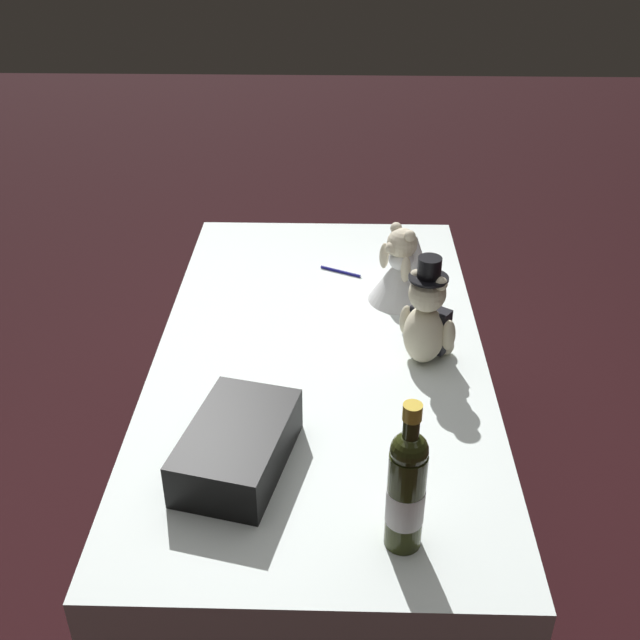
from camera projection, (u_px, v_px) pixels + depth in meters
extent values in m
plane|color=black|center=(320.00, 550.00, 2.48)|extent=(12.00, 12.00, 0.00)
cube|color=white|center=(320.00, 460.00, 2.28)|extent=(1.65, 0.88, 0.77)
ellipsoid|color=beige|center=(424.00, 334.00, 2.00)|extent=(0.12, 0.11, 0.16)
cube|color=black|center=(430.00, 328.00, 2.02)|extent=(0.10, 0.11, 0.12)
sphere|color=beige|center=(427.00, 293.00, 1.94)|extent=(0.10, 0.10, 0.10)
sphere|color=beige|center=(435.00, 289.00, 1.97)|extent=(0.04, 0.04, 0.04)
sphere|color=beige|center=(440.00, 284.00, 1.90)|extent=(0.04, 0.04, 0.04)
sphere|color=beige|center=(417.00, 276.00, 1.93)|extent=(0.04, 0.04, 0.04)
ellipsoid|color=beige|center=(448.00, 335.00, 1.97)|extent=(0.04, 0.04, 0.09)
ellipsoid|color=beige|center=(406.00, 320.00, 2.03)|extent=(0.04, 0.04, 0.09)
sphere|color=beige|center=(445.00, 345.00, 2.06)|extent=(0.05, 0.05, 0.05)
sphere|color=beige|center=(423.00, 337.00, 2.09)|extent=(0.05, 0.05, 0.05)
cylinder|color=black|center=(429.00, 278.00, 1.91)|extent=(0.10, 0.10, 0.01)
cylinder|color=black|center=(429.00, 267.00, 1.90)|extent=(0.06, 0.06, 0.05)
cone|color=white|center=(400.00, 277.00, 2.27)|extent=(0.19, 0.19, 0.15)
ellipsoid|color=white|center=(401.00, 259.00, 2.24)|extent=(0.08, 0.07, 0.07)
sphere|color=beige|center=(402.00, 243.00, 2.21)|extent=(0.09, 0.09, 0.09)
sphere|color=beige|center=(392.00, 248.00, 2.20)|extent=(0.04, 0.04, 0.04)
sphere|color=beige|center=(396.00, 228.00, 2.22)|extent=(0.03, 0.03, 0.03)
sphere|color=beige|center=(410.00, 236.00, 2.17)|extent=(0.03, 0.03, 0.03)
ellipsoid|color=beige|center=(384.00, 256.00, 2.27)|extent=(0.03, 0.03, 0.08)
ellipsoid|color=beige|center=(406.00, 269.00, 2.20)|extent=(0.03, 0.03, 0.08)
cone|color=white|center=(414.00, 262.00, 2.28)|extent=(0.20, 0.20, 0.18)
cylinder|color=#2D3313|center=(405.00, 500.00, 1.45)|extent=(0.07, 0.07, 0.22)
sphere|color=#2D3313|center=(409.00, 450.00, 1.38)|extent=(0.07, 0.07, 0.07)
cylinder|color=#2D3313|center=(411.00, 427.00, 1.36)|extent=(0.03, 0.03, 0.09)
cylinder|color=gold|center=(412.00, 412.00, 1.34)|extent=(0.04, 0.04, 0.03)
cylinder|color=white|center=(405.00, 505.00, 1.46)|extent=(0.07, 0.07, 0.08)
cylinder|color=navy|center=(341.00, 271.00, 2.45)|extent=(0.07, 0.13, 0.01)
cone|color=silver|center=(360.00, 276.00, 2.43)|extent=(0.01, 0.02, 0.01)
cube|color=black|center=(238.00, 446.00, 1.67)|extent=(0.36, 0.27, 0.11)
cube|color=#B7B7BF|center=(192.00, 452.00, 1.65)|extent=(0.04, 0.02, 0.03)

